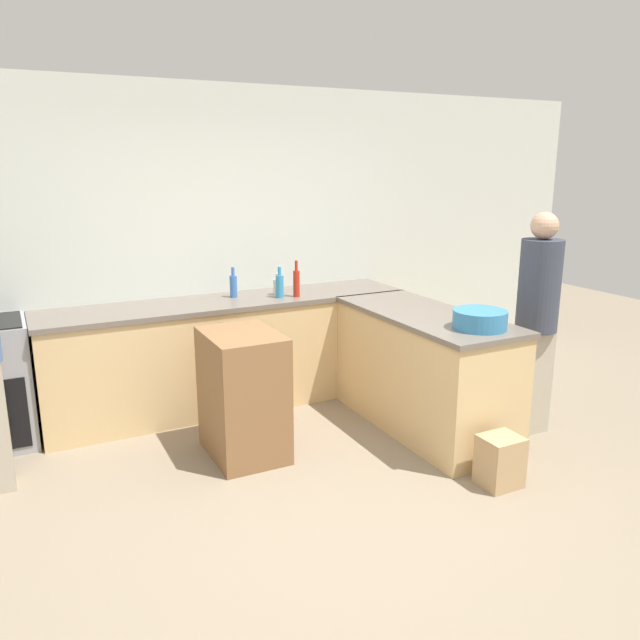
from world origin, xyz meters
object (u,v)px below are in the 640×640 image
object	(u,v)px
dish_soap_bottle	(280,285)
mixing_bowl	(480,319)
vinegar_bottle_clear	(278,286)
paper_bag	(500,461)
hot_sauce_bottle	(296,282)
person_at_peninsula	(537,315)
island_table	(243,395)
water_bottle_blue	(233,285)

from	to	relation	value
dish_soap_bottle	mixing_bowl	bearing A→B (deg)	-62.05
vinegar_bottle_clear	paper_bag	bearing A→B (deg)	-73.26
hot_sauce_bottle	person_at_peninsula	size ratio (longest dim) A/B	0.18
person_at_peninsula	hot_sauce_bottle	bearing A→B (deg)	132.76
island_table	hot_sauce_bottle	world-z (taller)	hot_sauce_bottle
hot_sauce_bottle	water_bottle_blue	bearing A→B (deg)	155.49
person_at_peninsula	paper_bag	bearing A→B (deg)	-145.28
hot_sauce_bottle	dish_soap_bottle	world-z (taller)	hot_sauce_bottle
water_bottle_blue	dish_soap_bottle	world-z (taller)	dish_soap_bottle
mixing_bowl	vinegar_bottle_clear	distance (m)	1.86
island_table	dish_soap_bottle	world-z (taller)	dish_soap_bottle
dish_soap_bottle	paper_bag	distance (m)	2.30
mixing_bowl	water_bottle_blue	size ratio (longest dim) A/B	1.44
water_bottle_blue	paper_bag	size ratio (longest dim) A/B	0.76
person_at_peninsula	water_bottle_blue	bearing A→B (deg)	137.59
hot_sauce_bottle	dish_soap_bottle	distance (m)	0.15
dish_soap_bottle	paper_bag	xyz separation A→B (m)	(0.67, -2.02, -0.87)
dish_soap_bottle	person_at_peninsula	world-z (taller)	person_at_peninsula
mixing_bowl	person_at_peninsula	xyz separation A→B (m)	(0.64, 0.10, -0.06)
island_table	dish_soap_bottle	xyz separation A→B (m)	(0.65, 0.84, 0.58)
island_table	dish_soap_bottle	bearing A→B (deg)	52.07
island_table	hot_sauce_bottle	bearing A→B (deg)	45.41
vinegar_bottle_clear	person_at_peninsula	world-z (taller)	person_at_peninsula
island_table	hot_sauce_bottle	distance (m)	1.28
vinegar_bottle_clear	dish_soap_bottle	world-z (taller)	dish_soap_bottle
vinegar_bottle_clear	hot_sauce_bottle	xyz separation A→B (m)	(0.11, -0.14, 0.05)
vinegar_bottle_clear	paper_bag	size ratio (longest dim) A/B	0.56
water_bottle_blue	person_at_peninsula	distance (m)	2.46
water_bottle_blue	hot_sauce_bottle	bearing A→B (deg)	-24.51
water_bottle_blue	hot_sauce_bottle	distance (m)	0.54
island_table	person_at_peninsula	world-z (taller)	person_at_peninsula
dish_soap_bottle	paper_bag	size ratio (longest dim) A/B	0.78
hot_sauce_bottle	island_table	bearing A→B (deg)	-134.59
dish_soap_bottle	person_at_peninsula	distance (m)	2.08
island_table	paper_bag	world-z (taller)	island_table
mixing_bowl	water_bottle_blue	world-z (taller)	water_bottle_blue
mixing_bowl	dish_soap_bottle	size ratio (longest dim) A/B	1.40
dish_soap_bottle	vinegar_bottle_clear	bearing A→B (deg)	75.08
mixing_bowl	dish_soap_bottle	distance (m)	1.77
mixing_bowl	hot_sauce_bottle	world-z (taller)	hot_sauce_bottle
person_at_peninsula	paper_bag	world-z (taller)	person_at_peninsula
island_table	water_bottle_blue	bearing A→B (deg)	73.40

